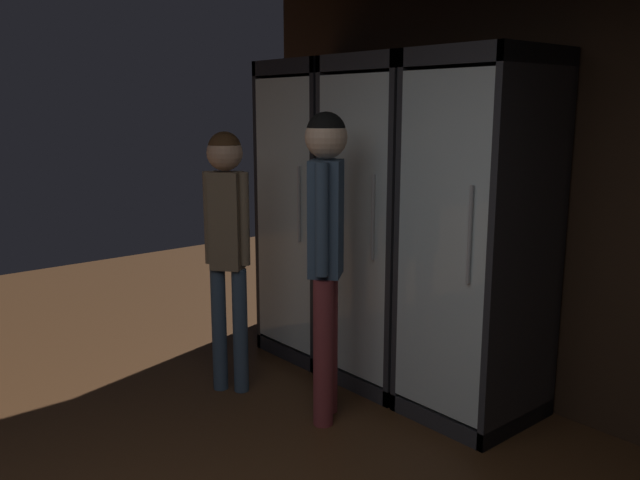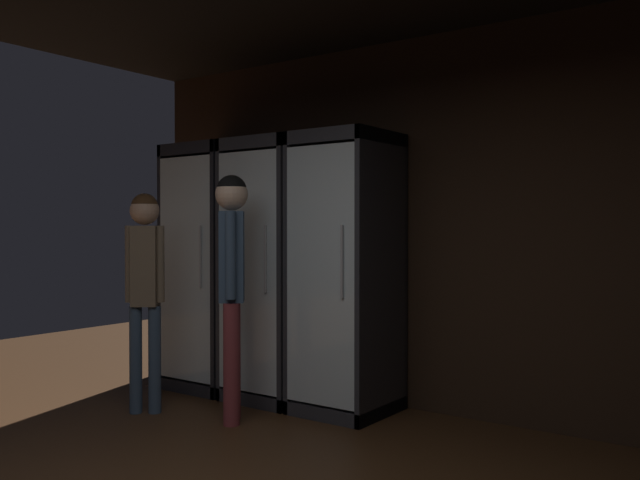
# 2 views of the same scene
# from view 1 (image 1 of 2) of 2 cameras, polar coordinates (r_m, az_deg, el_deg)

# --- Properties ---
(cooler_far_left) EXTENTS (0.66, 0.70, 2.08)m
(cooler_far_left) POSITION_cam_1_polar(r_m,az_deg,el_deg) (4.74, 0.45, 2.29)
(cooler_far_left) COLOR black
(cooler_far_left) RESTS_ON ground
(cooler_left) EXTENTS (0.66, 0.70, 2.08)m
(cooler_left) POSITION_cam_1_polar(r_m,az_deg,el_deg) (4.26, 6.49, 1.17)
(cooler_left) COLOR #2B2B30
(cooler_left) RESTS_ON ground
(cooler_center) EXTENTS (0.66, 0.70, 2.08)m
(cooler_center) POSITION_cam_1_polar(r_m,az_deg,el_deg) (3.83, 13.96, -0.27)
(cooler_center) COLOR #2B2B30
(cooler_center) RESTS_ON ground
(shopper_near) EXTENTS (0.24, 0.22, 1.63)m
(shopper_near) POSITION_cam_1_polar(r_m,az_deg,el_deg) (4.04, -8.06, 1.08)
(shopper_near) COLOR #384C66
(shopper_near) RESTS_ON ground
(shopper_far) EXTENTS (0.27, 0.28, 1.74)m
(shopper_far) POSITION_cam_1_polar(r_m,az_deg,el_deg) (3.61, 0.51, 0.56)
(shopper_far) COLOR brown
(shopper_far) RESTS_ON ground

